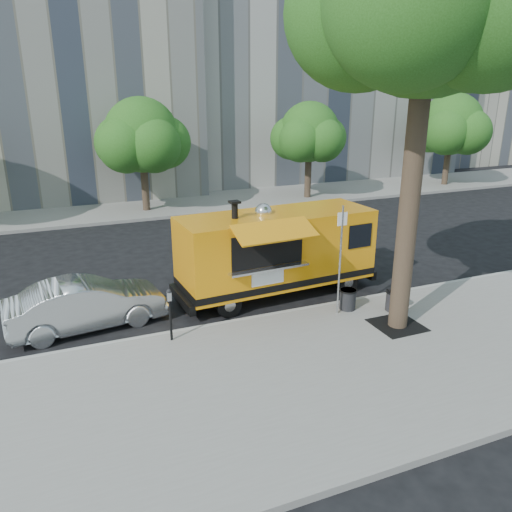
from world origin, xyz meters
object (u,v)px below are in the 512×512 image
at_px(parking_meter, 170,309).
at_px(sedan, 87,304).
at_px(trash_bin_right, 394,300).
at_px(far_tree_b, 141,135).
at_px(far_tree_c, 309,132).
at_px(sign_post, 340,254).
at_px(trash_bin_left, 348,299).
at_px(far_tree_d, 451,124).
at_px(food_truck, 276,251).

distance_m(parking_meter, sedan, 2.57).
xyz_separation_m(sedan, trash_bin_right, (7.88, -2.43, -0.21)).
relative_size(far_tree_b, sedan, 1.37).
xyz_separation_m(parking_meter, trash_bin_right, (6.08, -0.63, -0.53)).
bearing_deg(sedan, far_tree_c, -54.20).
bearing_deg(sign_post, far_tree_c, 65.19).
relative_size(sedan, trash_bin_right, 7.07).
bearing_deg(trash_bin_left, far_tree_d, 41.15).
xyz_separation_m(far_tree_b, far_tree_d, (19.00, -0.10, 0.06)).
xyz_separation_m(far_tree_d, parking_meter, (-21.00, -13.95, -2.91)).
distance_m(far_tree_c, sign_post, 15.48).
height_order(food_truck, trash_bin_left, food_truck).
relative_size(sign_post, trash_bin_left, 5.21).
distance_m(far_tree_d, food_truck, 21.25).
height_order(far_tree_b, sign_post, far_tree_b).
bearing_deg(sedan, far_tree_d, -69.18).
height_order(trash_bin_left, trash_bin_right, trash_bin_left).
relative_size(far_tree_b, trash_bin_right, 9.69).
bearing_deg(sign_post, far_tree_b, 100.15).
bearing_deg(trash_bin_right, trash_bin_left, 154.05).
bearing_deg(food_truck, far_tree_d, 31.29).
relative_size(far_tree_c, sedan, 1.30).
height_order(sedan, trash_bin_left, sedan).
bearing_deg(food_truck, far_tree_c, 54.73).
distance_m(food_truck, sedan, 5.52).
bearing_deg(sedan, far_tree_b, -24.46).
bearing_deg(far_tree_b, far_tree_c, -1.91).
relative_size(far_tree_b, parking_meter, 4.12).
xyz_separation_m(sign_post, parking_meter, (-4.55, 0.20, -0.87)).
height_order(far_tree_d, sign_post, far_tree_d).
relative_size(sedan, trash_bin_left, 6.98).
bearing_deg(far_tree_c, food_truck, -121.80).
height_order(sign_post, trash_bin_left, sign_post).
xyz_separation_m(trash_bin_left, trash_bin_right, (1.13, -0.55, -0.00)).
relative_size(food_truck, trash_bin_left, 10.84).
bearing_deg(trash_bin_right, sedan, 162.86).
bearing_deg(trash_bin_left, far_tree_c, 66.37).
relative_size(far_tree_b, food_truck, 0.88).
height_order(far_tree_b, far_tree_c, far_tree_b).
relative_size(food_truck, trash_bin_right, 10.99).
distance_m(far_tree_d, sign_post, 21.79).
bearing_deg(trash_bin_right, food_truck, 133.50).
bearing_deg(parking_meter, trash_bin_right, -5.89).
bearing_deg(far_tree_d, far_tree_c, -178.85).
bearing_deg(far_tree_c, sign_post, -114.81).
relative_size(sign_post, sedan, 0.75).
bearing_deg(far_tree_b, sign_post, -79.85).
relative_size(food_truck, sedan, 1.55).
bearing_deg(far_tree_b, sedan, -107.24).
bearing_deg(far_tree_b, trash_bin_left, -78.21).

